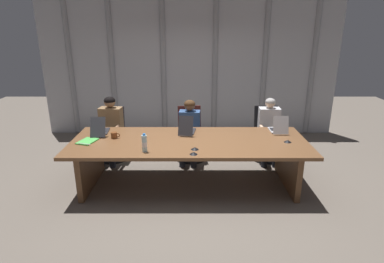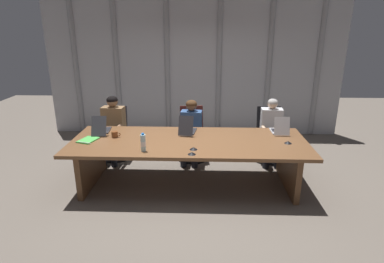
{
  "view_description": "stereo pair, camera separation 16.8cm",
  "coord_description": "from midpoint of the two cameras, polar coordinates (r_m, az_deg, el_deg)",
  "views": [
    {
      "loc": [
        0.04,
        -4.56,
        2.42
      ],
      "look_at": [
        0.04,
        0.13,
        0.84
      ],
      "focal_mm": 29.98,
      "sensor_mm": 36.0,
      "label": 1
    },
    {
      "loc": [
        0.21,
        -4.55,
        2.42
      ],
      "look_at": [
        0.04,
        0.13,
        0.84
      ],
      "focal_mm": 29.98,
      "sensor_mm": 36.0,
      "label": 2
    }
  ],
  "objects": [
    {
      "name": "person_left_mid",
      "position": [
        5.78,
        -1.3,
        0.74
      ],
      "size": [
        0.42,
        0.57,
        1.13
      ],
      "rotation": [
        0.0,
        0.0,
        -1.66
      ],
      "color": "#335184",
      "rests_on": "ground_plane"
    },
    {
      "name": "office_chair_center",
      "position": [
        6.17,
        12.35,
        -1.38
      ],
      "size": [
        0.6,
        0.6,
        0.96
      ],
      "rotation": [
        0.0,
        0.0,
        -1.54
      ],
      "color": "black",
      "rests_on": "ground_plane"
    },
    {
      "name": "conference_mic_right_side",
      "position": [
        4.5,
        -0.57,
        -3.02
      ],
      "size": [
        0.11,
        0.11,
        0.03
      ],
      "primitive_type": "cone",
      "color": "black",
      "rests_on": "conference_table"
    },
    {
      "name": "laptop_left_mid",
      "position": [
        5.17,
        -1.81,
        0.36
      ],
      "size": [
        0.29,
        0.47,
        0.32
      ],
      "rotation": [
        0.0,
        0.0,
        1.43
      ],
      "color": "#2D2D33",
      "rests_on": "conference_table"
    },
    {
      "name": "conference_mic_middle",
      "position": [
        4.34,
        -0.84,
        -3.88
      ],
      "size": [
        0.11,
        0.11,
        0.03
      ],
      "primitive_type": "cone",
      "color": "black",
      "rests_on": "conference_table"
    },
    {
      "name": "office_chair_left_mid",
      "position": [
        6.03,
        -1.1,
        -1.42
      ],
      "size": [
        0.6,
        0.6,
        0.96
      ],
      "rotation": [
        0.0,
        0.0,
        -1.46
      ],
      "color": "#511E19",
      "rests_on": "ground_plane"
    },
    {
      "name": "conference_mic_left_side",
      "position": [
        4.97,
        15.73,
        -1.65
      ],
      "size": [
        0.11,
        0.11,
        0.03
      ],
      "primitive_type": "cone",
      "color": "black",
      "rests_on": "conference_table"
    },
    {
      "name": "office_chair_left_end",
      "position": [
        6.23,
        -14.65,
        -1.42
      ],
      "size": [
        0.6,
        0.6,
        0.95
      ],
      "rotation": [
        0.0,
        0.0,
        -1.5
      ],
      "color": "#2D2D38",
      "rests_on": "ground_plane"
    },
    {
      "name": "spiral_notepad",
      "position": [
        5.07,
        -19.04,
        -1.67
      ],
      "size": [
        0.3,
        0.36,
        0.03
      ],
      "rotation": [
        0.0,
        0.0,
        -0.3
      ],
      "color": "#4CB74C",
      "rests_on": "conference_table"
    },
    {
      "name": "person_center",
      "position": [
        5.93,
        12.81,
        0.78
      ],
      "size": [
        0.4,
        0.56,
        1.17
      ],
      "rotation": [
        0.0,
        0.0,
        -1.62
      ],
      "color": "silver",
      "rests_on": "ground_plane"
    },
    {
      "name": "person_left_end",
      "position": [
        5.99,
        -15.17,
        1.03
      ],
      "size": [
        0.45,
        0.57,
        1.19
      ],
      "rotation": [
        0.0,
        0.0,
        -1.67
      ],
      "color": "olive",
      "rests_on": "ground_plane"
    },
    {
      "name": "laptop_left_end",
      "position": [
        5.38,
        -16.87,
        0.26
      ],
      "size": [
        0.28,
        0.52,
        0.3
      ],
      "rotation": [
        0.0,
        0.0,
        1.67
      ],
      "color": "#2D2D33",
      "rests_on": "conference_table"
    },
    {
      "name": "ground_plane",
      "position": [
        5.16,
        -1.43,
        -9.39
      ],
      "size": [
        13.0,
        13.0,
        0.0
      ],
      "primitive_type": "plane",
      "color": "#6B6056"
    },
    {
      "name": "curtain_backdrop",
      "position": [
        7.21,
        -1.04,
        11.13
      ],
      "size": [
        6.5,
        0.17,
        2.97
      ],
      "color": "#B2B2B7",
      "rests_on": "ground_plane"
    },
    {
      "name": "coffee_mug_near",
      "position": [
        5.11,
        -14.58,
        -0.65
      ],
      "size": [
        0.14,
        0.1,
        0.09
      ],
      "color": "brown",
      "rests_on": "conference_table"
    },
    {
      "name": "conference_table",
      "position": [
        4.91,
        -1.49,
        -3.27
      ],
      "size": [
        3.57,
        1.34,
        0.74
      ],
      "color": "brown",
      "rests_on": "ground_plane"
    },
    {
      "name": "water_bottle_primary",
      "position": [
        4.46,
        -9.54,
        -2.12
      ],
      "size": [
        0.07,
        0.07,
        0.26
      ],
      "color": "silver",
      "rests_on": "conference_table"
    },
    {
      "name": "laptop_center",
      "position": [
        5.38,
        14.2,
        0.5
      ],
      "size": [
        0.25,
        0.4,
        0.3
      ],
      "rotation": [
        0.0,
        0.0,
        1.59
      ],
      "color": "#BCBCC1",
      "rests_on": "conference_table"
    }
  ]
}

